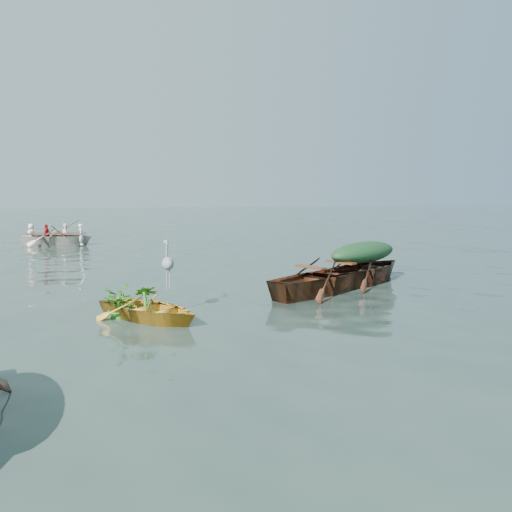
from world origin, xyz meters
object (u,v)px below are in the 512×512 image
at_px(green_tarp_boat, 363,284).
at_px(yellow_dinghy, 149,320).
at_px(open_wooden_boat, 325,293).
at_px(heron, 168,270).
at_px(rowed_boat, 57,245).

bearing_deg(green_tarp_boat, yellow_dinghy, 81.90).
height_order(green_tarp_boat, open_wooden_boat, green_tarp_boat).
relative_size(green_tarp_boat, heron, 4.96).
distance_m(yellow_dinghy, open_wooden_boat, 4.23).
relative_size(open_wooden_boat, rowed_boat, 1.06).
bearing_deg(open_wooden_boat, rowed_boat, 1.34).
distance_m(yellow_dinghy, heron, 0.98).
distance_m(green_tarp_boat, heron, 5.32).
relative_size(rowed_boat, heron, 4.57).
bearing_deg(green_tarp_boat, heron, 79.54).
distance_m(rowed_boat, heron, 13.99).
height_order(open_wooden_boat, heron, heron).
relative_size(yellow_dinghy, green_tarp_boat, 0.59).
xyz_separation_m(yellow_dinghy, open_wooden_boat, (4.04, 1.24, 0.00)).
relative_size(yellow_dinghy, heron, 2.94).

